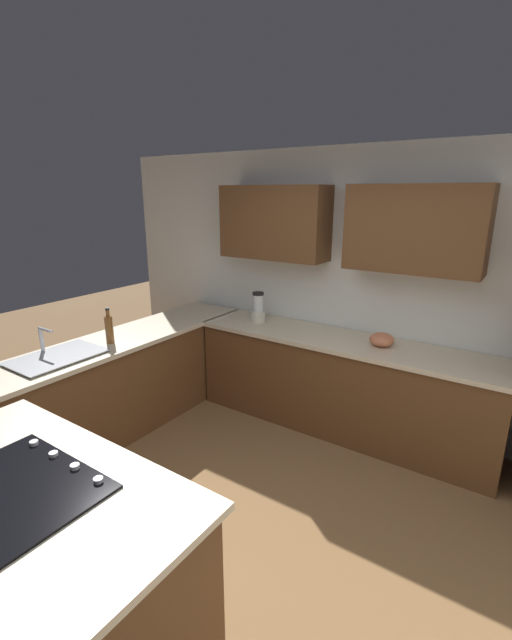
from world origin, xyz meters
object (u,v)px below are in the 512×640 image
at_px(cooktop, 19,488).
at_px(dish_soap_bottle, 109,329).
at_px(blender, 258,309).
at_px(mixing_bowl, 382,339).
at_px(sink_unit, 57,356).

distance_m(cooktop, dish_soap_bottle, 1.98).
relative_size(blender, dish_soap_bottle, 0.96).
xyz_separation_m(blender, mixing_bowl, (-1.30, 0.00, -0.07)).
relative_size(cooktop, dish_soap_bottle, 2.35).
xyz_separation_m(blender, dish_soap_bottle, (0.72, 1.29, -0.00)).
xyz_separation_m(mixing_bowl, dish_soap_bottle, (2.02, 1.29, 0.07)).
xyz_separation_m(sink_unit, blender, (-0.78, -1.77, 0.12)).
bearing_deg(blender, mixing_bowl, 180.00).
bearing_deg(cooktop, blender, -78.46).
xyz_separation_m(cooktop, mixing_bowl, (-0.73, -2.78, 0.05)).
bearing_deg(sink_unit, cooktop, 142.92).
bearing_deg(dish_soap_bottle, blender, -119.23).
relative_size(mixing_bowl, dish_soap_bottle, 0.66).
bearing_deg(sink_unit, dish_soap_bottle, -96.95).
xyz_separation_m(cooktop, blender, (0.57, -2.78, 0.13)).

